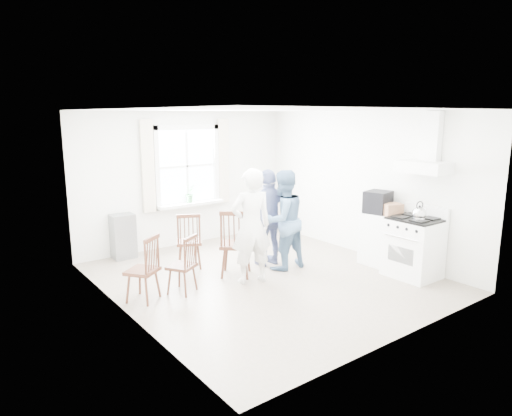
{
  "coord_description": "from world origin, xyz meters",
  "views": [
    {
      "loc": [
        -4.23,
        -5.38,
        2.53
      ],
      "look_at": [
        -0.03,
        0.2,
        1.1
      ],
      "focal_mm": 32.0,
      "sensor_mm": 36.0,
      "label": 1
    }
  ],
  "objects": [
    {
      "name": "windsor_chair_a",
      "position": [
        -1.84,
        0.24,
        0.57
      ],
      "size": [
        0.54,
        0.54,
        0.94
      ],
      "color": "#432115",
      "rests_on": "ground"
    },
    {
      "name": "potted_plant",
      "position": [
        -0.01,
        2.36,
        1.03
      ],
      "size": [
        0.23,
        0.23,
        0.35
      ],
      "primitive_type": "imported",
      "rotation": [
        0.0,
        0.0,
        0.21
      ],
      "color": "#34763E",
      "rests_on": "window_assembly"
    },
    {
      "name": "shelf_unit",
      "position": [
        -1.4,
        2.33,
        0.4
      ],
      "size": [
        0.4,
        0.3,
        0.8
      ],
      "primitive_type": "cube",
      "color": "slate",
      "rests_on": "ground"
    },
    {
      "name": "windsor_chair_c",
      "position": [
        -1.28,
        0.18,
        0.53
      ],
      "size": [
        0.49,
        0.49,
        0.86
      ],
      "color": "#432115",
      "rests_on": "ground"
    },
    {
      "name": "person_left",
      "position": [
        -0.28,
        -0.01,
        0.88
      ],
      "size": [
        0.79,
        0.79,
        1.76
      ],
      "primitive_type": "imported",
      "rotation": [
        0.0,
        0.0,
        2.88
      ],
      "color": "white",
      "rests_on": "ground"
    },
    {
      "name": "cardboard_box",
      "position": [
        1.97,
        -0.87,
        1.0
      ],
      "size": [
        0.36,
        0.3,
        0.2
      ],
      "primitive_type": "cube",
      "rotation": [
        0.0,
        0.0,
        -0.3
      ],
      "color": "#9D6C4C",
      "rests_on": "low_cabinet"
    },
    {
      "name": "window_assembly",
      "position": [
        0.0,
        2.45,
        1.46
      ],
      "size": [
        1.88,
        0.24,
        1.7
      ],
      "color": "white",
      "rests_on": "room_shell"
    },
    {
      "name": "low_cabinet",
      "position": [
        1.98,
        -0.65,
        0.45
      ],
      "size": [
        0.5,
        0.55,
        0.9
      ],
      "primitive_type": "cube",
      "color": "white",
      "rests_on": "ground"
    },
    {
      "name": "person_right",
      "position": [
        0.46,
        0.48,
        0.82
      ],
      "size": [
        1.01,
        1.01,
        1.65
      ],
      "primitive_type": "imported",
      "rotation": [
        0.0,
        0.0,
        3.09
      ],
      "color": "navy",
      "rests_on": "ground"
    },
    {
      "name": "room_shell",
      "position": [
        0.0,
        0.0,
        1.3
      ],
      "size": [
        4.62,
        5.12,
        2.64
      ],
      "color": "gray",
      "rests_on": "ground"
    },
    {
      "name": "gas_stove",
      "position": [
        1.91,
        -1.35,
        0.48
      ],
      "size": [
        0.68,
        0.76,
        1.12
      ],
      "color": "white",
      "rests_on": "ground"
    },
    {
      "name": "range_hood",
      "position": [
        2.07,
        -1.35,
        1.9
      ],
      "size": [
        0.45,
        0.76,
        0.94
      ],
      "color": "white",
      "rests_on": "room_shell"
    },
    {
      "name": "stereo_stack",
      "position": [
        1.95,
        -0.59,
        1.09
      ],
      "size": [
        0.48,
        0.45,
        0.37
      ],
      "color": "black",
      "rests_on": "low_cabinet"
    },
    {
      "name": "windsor_chair_b",
      "position": [
        -0.75,
        1.09,
        0.58
      ],
      "size": [
        0.54,
        0.53,
        0.96
      ],
      "color": "#432115",
      "rests_on": "ground"
    },
    {
      "name": "windsor_chair_d",
      "position": [
        -0.38,
        0.29,
        0.67
      ],
      "size": [
        0.64,
        0.64,
        1.1
      ],
      "color": "#432115",
      "rests_on": "ground"
    },
    {
      "name": "person_mid",
      "position": [
        0.51,
        0.19,
        0.83
      ],
      "size": [
        0.81,
        0.81,
        1.66
      ],
      "primitive_type": "imported",
      "rotation": [
        0.0,
        0.0,
        3.13
      ],
      "color": "slate",
      "rests_on": "ground"
    },
    {
      "name": "kettle",
      "position": [
        1.81,
        -1.47,
        1.05
      ],
      "size": [
        0.21,
        0.21,
        0.3
      ],
      "color": "silver",
      "rests_on": "gas_stove"
    }
  ]
}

